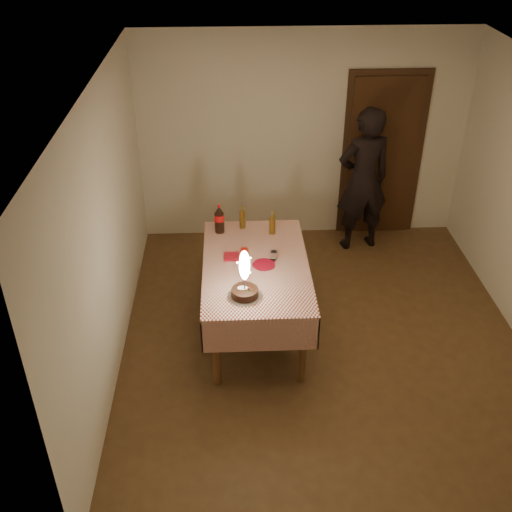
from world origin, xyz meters
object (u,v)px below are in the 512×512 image
amber_bottle_left (242,218)px  photographer (363,180)px  amber_bottle_right (272,223)px  clear_cup (274,255)px  red_plate (264,264)px  dining_table (256,273)px  red_cup (244,253)px  birthday_cake (245,284)px  cola_bottle (219,219)px

amber_bottle_left → photographer: bearing=32.7°
amber_bottle_right → photographer: size_ratio=0.14×
clear_cup → red_plate: bearing=-137.2°
amber_bottle_right → photographer: (1.17, 1.08, -0.04)m
dining_table → red_plate: 0.14m
red_cup → amber_bottle_right: (0.31, 0.46, 0.07)m
red_plate → red_cup: (-0.18, 0.14, 0.05)m
birthday_cake → red_plate: size_ratio=2.15×
dining_table → clear_cup: clear_cup is taller
birthday_cake → photographer: size_ratio=0.26×
birthday_cake → clear_cup: (0.30, 0.60, -0.09)m
photographer → cola_bottle: bearing=-149.2°
birthday_cake → clear_cup: birthday_cake is taller
amber_bottle_left → amber_bottle_right: bearing=-24.2°
cola_bottle → amber_bottle_left: (0.24, 0.08, -0.03)m
cola_bottle → amber_bottle_left: cola_bottle is taller
dining_table → photographer: bearing=50.5°
dining_table → amber_bottle_right: (0.20, 0.58, 0.23)m
dining_table → amber_bottle_right: bearing=71.1°
red_cup → photographer: (1.48, 1.55, 0.03)m
amber_bottle_left → cola_bottle: bearing=-162.2°
red_cup → dining_table: bearing=-48.1°
amber_bottle_left → amber_bottle_right: size_ratio=1.00×
red_cup → amber_bottle_left: bearing=90.0°
amber_bottle_left → amber_bottle_right: 0.33m
photographer → birthday_cake: bearing=-124.3°
cola_bottle → amber_bottle_right: (0.55, -0.06, -0.03)m
red_plate → clear_cup: (0.10, 0.09, 0.04)m
red_plate → cola_bottle: size_ratio=0.69×
cola_bottle → amber_bottle_left: bearing=17.8°
cola_bottle → amber_bottle_left: 0.26m
dining_table → amber_bottle_right: size_ratio=6.75×
birthday_cake → clear_cup: 0.67m
amber_bottle_right → red_plate: bearing=-101.5°
red_plate → amber_bottle_left: size_ratio=0.86×
amber_bottle_left → photographer: size_ratio=0.14×
birthday_cake → photographer: bearing=55.7°
birthday_cake → amber_bottle_right: bearing=73.8°
cola_bottle → photographer: 2.00m
dining_table → birthday_cake: size_ratio=3.63×
amber_bottle_right → birthday_cake: bearing=-106.2°
birthday_cake → red_plate: 0.56m
dining_table → red_plate: bearing=-14.0°
clear_cup → cola_bottle: (-0.53, 0.57, 0.11)m
dining_table → amber_bottle_left: amber_bottle_left is taller
red_cup → photographer: size_ratio=0.06×
birthday_cake → red_cup: 0.65m
red_cup → cola_bottle: (-0.24, 0.52, 0.10)m
red_plate → red_cup: 0.23m
red_plate → clear_cup: bearing=42.8°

